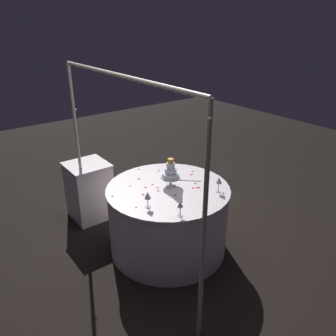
% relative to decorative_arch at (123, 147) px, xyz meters
% --- Properties ---
extents(ground_plane, '(12.00, 12.00, 0.00)m').
position_rel_decorative_arch_xyz_m(ground_plane, '(-0.00, -0.52, -1.38)').
color(ground_plane, black).
extents(decorative_arch, '(2.30, 0.06, 2.05)m').
position_rel_decorative_arch_xyz_m(decorative_arch, '(0.00, 0.00, 0.00)').
color(decorative_arch, '#B7B29E').
rests_on(decorative_arch, ground).
extents(main_table, '(1.36, 1.36, 0.79)m').
position_rel_decorative_arch_xyz_m(main_table, '(-0.00, -0.52, -0.99)').
color(main_table, white).
rests_on(main_table, ground).
extents(side_table, '(0.51, 0.51, 0.77)m').
position_rel_decorative_arch_xyz_m(side_table, '(1.19, -0.11, -0.99)').
color(side_table, white).
rests_on(side_table, ground).
extents(tiered_cake, '(0.22, 0.22, 0.32)m').
position_rel_decorative_arch_xyz_m(tiered_cake, '(0.02, -0.58, -0.43)').
color(tiered_cake, silver).
rests_on(tiered_cake, main_table).
extents(wine_glass_0, '(0.07, 0.07, 0.17)m').
position_rel_decorative_arch_xyz_m(wine_glass_0, '(-0.21, -0.12, -0.47)').
color(wine_glass_0, silver).
rests_on(wine_glass_0, main_table).
extents(wine_glass_1, '(0.06, 0.06, 0.16)m').
position_rel_decorative_arch_xyz_m(wine_glass_1, '(-0.52, -0.27, -0.48)').
color(wine_glass_1, silver).
rests_on(wine_glass_1, main_table).
extents(wine_glass_2, '(0.06, 0.06, 0.17)m').
position_rel_decorative_arch_xyz_m(wine_glass_2, '(-0.39, -0.90, -0.47)').
color(wine_glass_2, silver).
rests_on(wine_glass_2, main_table).
extents(cake_knife, '(0.22, 0.23, 0.01)m').
position_rel_decorative_arch_xyz_m(cake_knife, '(0.02, -0.80, -0.59)').
color(cake_knife, silver).
rests_on(cake_knife, main_table).
extents(rose_petal_0, '(0.04, 0.04, 0.00)m').
position_rel_decorative_arch_xyz_m(rose_petal_0, '(-0.18, -0.49, -0.59)').
color(rose_petal_0, '#C61951').
rests_on(rose_petal_0, main_table).
extents(rose_petal_1, '(0.03, 0.04, 0.00)m').
position_rel_decorative_arch_xyz_m(rose_petal_1, '(0.42, -0.70, -0.59)').
color(rose_petal_1, '#C61951').
rests_on(rose_petal_1, main_table).
extents(rose_petal_2, '(0.03, 0.04, 0.00)m').
position_rel_decorative_arch_xyz_m(rose_petal_2, '(0.19, -0.74, -0.59)').
color(rose_petal_2, '#C61951').
rests_on(rose_petal_2, main_table).
extents(rose_petal_3, '(0.03, 0.02, 0.00)m').
position_rel_decorative_arch_xyz_m(rose_petal_3, '(0.20, 0.05, -0.59)').
color(rose_petal_3, '#C61951').
rests_on(rose_petal_3, main_table).
extents(rose_petal_4, '(0.03, 0.02, 0.00)m').
position_rel_decorative_arch_xyz_m(rose_petal_4, '(-0.19, -0.78, -0.59)').
color(rose_petal_4, '#C61951').
rests_on(rose_petal_4, main_table).
extents(rose_petal_5, '(0.03, 0.02, 0.00)m').
position_rel_decorative_arch_xyz_m(rose_petal_5, '(0.20, -0.82, -0.59)').
color(rose_petal_5, '#C61951').
rests_on(rose_petal_5, main_table).
extents(rose_petal_6, '(0.03, 0.04, 0.00)m').
position_rel_decorative_arch_xyz_m(rose_petal_6, '(0.17, -0.44, -0.59)').
color(rose_petal_6, '#C61951').
rests_on(rose_petal_6, main_table).
extents(rose_petal_7, '(0.03, 0.02, 0.00)m').
position_rel_decorative_arch_xyz_m(rose_petal_7, '(-0.10, -0.83, -0.59)').
color(rose_petal_7, '#C61951').
rests_on(rose_petal_7, main_table).
extents(rose_petal_8, '(0.03, 0.03, 0.00)m').
position_rel_decorative_arch_xyz_m(rose_petal_8, '(-0.14, -0.02, -0.59)').
color(rose_petal_8, '#C61951').
rests_on(rose_petal_8, main_table).
extents(rose_petal_9, '(0.04, 0.03, 0.00)m').
position_rel_decorative_arch_xyz_m(rose_petal_9, '(0.16, -0.33, -0.59)').
color(rose_petal_9, '#C61951').
rests_on(rose_petal_9, main_table).
extents(rose_petal_10, '(0.04, 0.05, 0.00)m').
position_rel_decorative_arch_xyz_m(rose_petal_10, '(0.22, -0.77, -0.59)').
color(rose_petal_10, '#C61951').
rests_on(rose_petal_10, main_table).
extents(rose_petal_11, '(0.03, 0.03, 0.00)m').
position_rel_decorative_arch_xyz_m(rose_petal_11, '(0.07, -0.43, -0.59)').
color(rose_petal_11, '#C61951').
rests_on(rose_petal_11, main_table).
extents(rose_petal_12, '(0.04, 0.04, 0.00)m').
position_rel_decorative_arch_xyz_m(rose_petal_12, '(-0.46, -0.91, -0.59)').
color(rose_petal_12, '#C61951').
rests_on(rose_petal_12, main_table).
extents(rose_petal_13, '(0.04, 0.03, 0.00)m').
position_rel_decorative_arch_xyz_m(rose_petal_13, '(-0.20, -0.80, -0.59)').
color(rose_petal_13, '#C61951').
rests_on(rose_petal_13, main_table).
extents(rose_petal_14, '(0.04, 0.04, 0.00)m').
position_rel_decorative_arch_xyz_m(rose_petal_14, '(-0.17, -0.74, -0.59)').
color(rose_petal_14, '#C61951').
rests_on(rose_petal_14, main_table).
extents(rose_petal_15, '(0.04, 0.05, 0.00)m').
position_rel_decorative_arch_xyz_m(rose_petal_15, '(0.38, -0.39, -0.59)').
color(rose_petal_15, '#C61951').
rests_on(rose_petal_15, main_table).
extents(rose_petal_16, '(0.04, 0.04, 0.00)m').
position_rel_decorative_arch_xyz_m(rose_petal_16, '(0.61, -0.54, -0.59)').
color(rose_petal_16, '#C61951').
rests_on(rose_petal_16, main_table).
extents(rose_petal_17, '(0.03, 0.03, 0.00)m').
position_rel_decorative_arch_xyz_m(rose_petal_17, '(0.28, -0.22, -0.59)').
color(rose_petal_17, '#C61951').
rests_on(rose_petal_17, main_table).
extents(rose_petal_18, '(0.04, 0.03, 0.00)m').
position_rel_decorative_arch_xyz_m(rose_petal_18, '(0.03, -0.22, -0.59)').
color(rose_petal_18, '#C61951').
rests_on(rose_petal_18, main_table).
extents(rose_petal_19, '(0.03, 0.03, 0.00)m').
position_rel_decorative_arch_xyz_m(rose_petal_19, '(0.16, -1.02, -0.59)').
color(rose_petal_19, '#C61951').
rests_on(rose_petal_19, main_table).
extents(rose_petal_20, '(0.02, 0.03, 0.00)m').
position_rel_decorative_arch_xyz_m(rose_petal_20, '(0.00, -0.40, -0.59)').
color(rose_petal_20, '#C61951').
rests_on(rose_petal_20, main_table).
extents(rose_petal_21, '(0.04, 0.05, 0.00)m').
position_rel_decorative_arch_xyz_m(rose_petal_21, '(0.10, -0.95, -0.59)').
color(rose_petal_21, '#C61951').
rests_on(rose_petal_21, main_table).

